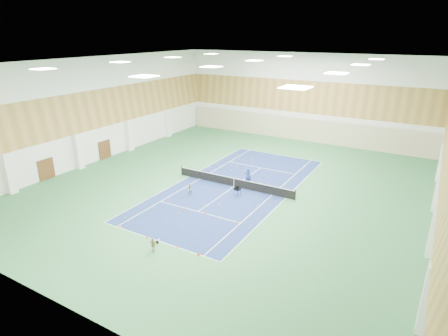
% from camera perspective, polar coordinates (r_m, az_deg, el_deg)
% --- Properties ---
extents(ground, '(40.00, 40.00, 0.00)m').
position_cam_1_polar(ground, '(37.42, 1.51, -2.87)').
color(ground, '#2E6C3C').
rests_on(ground, ground).
extents(room_shell, '(36.00, 40.00, 12.00)m').
position_cam_1_polar(room_shell, '(35.52, 1.60, 6.09)').
color(room_shell, white).
rests_on(room_shell, ground).
extents(wood_cladding, '(36.00, 40.00, 8.00)m').
position_cam_1_polar(wood_cladding, '(35.09, 1.63, 9.26)').
color(wood_cladding, '#AE8340').
rests_on(wood_cladding, room_shell).
extents(ceiling_light_grid, '(21.40, 25.40, 0.06)m').
position_cam_1_polar(ceiling_light_grid, '(34.58, 1.70, 15.65)').
color(ceiling_light_grid, white).
rests_on(ceiling_light_grid, room_shell).
extents(court_surface, '(10.97, 23.77, 0.01)m').
position_cam_1_polar(court_surface, '(37.42, 1.51, -2.86)').
color(court_surface, navy).
rests_on(court_surface, ground).
extents(tennis_balls_scatter, '(10.57, 22.77, 0.07)m').
position_cam_1_polar(tennis_balls_scatter, '(37.40, 1.51, -2.80)').
color(tennis_balls_scatter, yellow).
rests_on(tennis_balls_scatter, ground).
extents(tennis_net, '(12.80, 0.10, 1.10)m').
position_cam_1_polar(tennis_net, '(37.21, 1.52, -2.09)').
color(tennis_net, black).
rests_on(tennis_net, ground).
extents(back_curtain, '(35.40, 0.16, 3.20)m').
position_cam_1_polar(back_curtain, '(54.25, 11.65, 5.79)').
color(back_curtain, '#C6B793').
rests_on(back_curtain, ground).
extents(door_left_a, '(0.08, 1.80, 2.20)m').
position_cam_1_polar(door_left_a, '(43.12, -25.45, -0.17)').
color(door_left_a, '#593319').
rests_on(door_left_a, ground).
extents(door_left_b, '(0.08, 1.80, 2.20)m').
position_cam_1_polar(door_left_b, '(47.75, -17.71, 2.69)').
color(door_left_b, '#593319').
rests_on(door_left_b, ground).
extents(coach, '(0.73, 0.56, 1.79)m').
position_cam_1_polar(coach, '(37.58, 3.68, -1.33)').
color(coach, '#203096').
rests_on(coach, ground).
extents(child_court, '(0.71, 0.64, 1.20)m').
position_cam_1_polar(child_court, '(35.37, -5.17, -3.29)').
color(child_court, gray).
rests_on(child_court, ground).
extents(child_apron, '(0.67, 0.36, 1.08)m').
position_cam_1_polar(child_apron, '(27.17, -10.80, -11.40)').
color(child_apron, tan).
rests_on(child_apron, ground).
extents(ball_cart, '(0.60, 0.60, 0.89)m').
position_cam_1_polar(ball_cart, '(35.23, 2.03, -3.59)').
color(ball_cart, black).
rests_on(ball_cart, ground).
extents(cone_svc_a, '(0.21, 0.21, 0.23)m').
position_cam_1_polar(cone_svc_a, '(34.62, -8.36, -4.84)').
color(cone_svc_a, '#FF420D').
rests_on(cone_svc_a, ground).
extents(cone_svc_b, '(0.18, 0.18, 0.20)m').
position_cam_1_polar(cone_svc_b, '(32.77, -6.35, -6.27)').
color(cone_svc_b, orange).
rests_on(cone_svc_b, ground).
extents(cone_svc_c, '(0.22, 0.22, 0.24)m').
position_cam_1_polar(cone_svc_c, '(32.07, -2.86, -6.74)').
color(cone_svc_c, '#EE430C').
rests_on(cone_svc_c, ground).
extents(cone_svc_d, '(0.18, 0.18, 0.20)m').
position_cam_1_polar(cone_svc_d, '(30.61, 1.98, -8.16)').
color(cone_svc_d, orange).
rests_on(cone_svc_d, ground).
extents(cone_base_a, '(0.20, 0.20, 0.21)m').
position_cam_1_polar(cone_base_a, '(30.94, -15.44, -8.59)').
color(cone_base_a, orange).
rests_on(cone_base_a, ground).
extents(cone_base_b, '(0.20, 0.20, 0.22)m').
position_cam_1_polar(cone_base_b, '(29.10, -11.62, -10.18)').
color(cone_base_b, orange).
rests_on(cone_base_b, ground).
extents(cone_base_c, '(0.19, 0.19, 0.21)m').
position_cam_1_polar(cone_base_c, '(27.60, -7.08, -11.70)').
color(cone_base_c, '#FF570D').
rests_on(cone_base_c, ground).
extents(cone_base_d, '(0.22, 0.22, 0.25)m').
position_cam_1_polar(cone_base_d, '(26.57, -3.92, -12.91)').
color(cone_base_d, '#E5400C').
rests_on(cone_base_d, ground).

